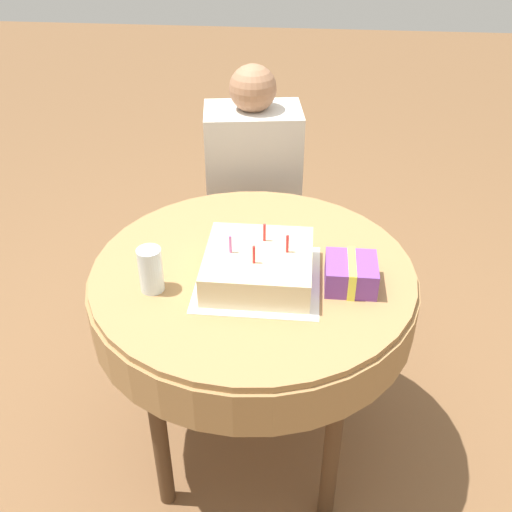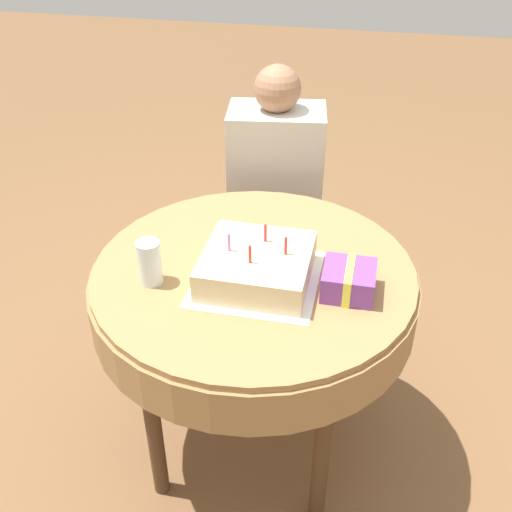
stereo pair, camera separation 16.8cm
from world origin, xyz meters
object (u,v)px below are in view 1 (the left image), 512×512
(person, at_px, (253,181))
(drinking_glass, at_px, (151,270))
(gift_box, at_px, (351,274))
(chair, at_px, (253,213))
(birthday_cake, at_px, (259,265))

(person, bearing_deg, drinking_glass, -111.87)
(drinking_glass, relative_size, gift_box, 0.88)
(chair, relative_size, person, 0.79)
(person, xyz_separation_m, birthday_cake, (0.09, -0.74, 0.12))
(birthday_cake, distance_m, gift_box, 0.25)
(gift_box, bearing_deg, drinking_glass, -172.65)
(person, height_order, drinking_glass, person)
(person, xyz_separation_m, gift_box, (0.34, -0.75, 0.12))
(chair, xyz_separation_m, gift_box, (0.36, -0.83, 0.31))
(birthday_cake, xyz_separation_m, gift_box, (0.25, -0.00, -0.01))
(person, relative_size, drinking_glass, 8.81)
(person, height_order, birthday_cake, person)
(drinking_glass, bearing_deg, birthday_cake, 14.61)
(person, xyz_separation_m, drinking_glass, (-0.20, -0.82, 0.14))
(birthday_cake, height_order, gift_box, birthday_cake)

